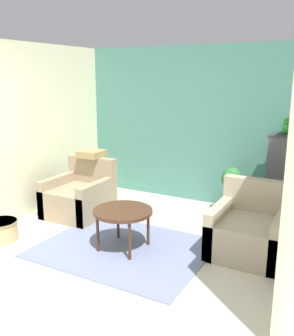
% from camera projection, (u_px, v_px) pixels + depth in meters
% --- Properties ---
extents(ground_plane, '(20.00, 20.00, 0.00)m').
position_uv_depth(ground_plane, '(74.00, 285.00, 3.75)').
color(ground_plane, beige).
rests_on(ground_plane, ground).
extents(wall_back_accent, '(3.92, 0.06, 2.52)m').
position_uv_depth(wall_back_accent, '(193.00, 125.00, 6.08)').
color(wall_back_accent, '#4C897A').
rests_on(wall_back_accent, ground_plane).
extents(wall_left, '(0.06, 3.06, 2.52)m').
position_uv_depth(wall_left, '(35.00, 129.00, 5.65)').
color(wall_left, beige).
rests_on(wall_left, ground_plane).
extents(area_rug, '(1.99, 1.58, 0.01)m').
position_uv_depth(area_rug, '(124.00, 248.00, 4.54)').
color(area_rug, slate).
rests_on(area_rug, ground_plane).
extents(coffee_table, '(0.71, 0.71, 0.50)m').
position_uv_depth(coffee_table, '(123.00, 213.00, 4.44)').
color(coffee_table, '#472819').
rests_on(coffee_table, ground_plane).
extents(armchair_left, '(0.83, 0.86, 0.83)m').
position_uv_depth(armchair_left, '(80.00, 197.00, 5.61)').
color(armchair_left, '#9E896B').
rests_on(armchair_left, ground_plane).
extents(armchair_right, '(0.83, 0.86, 0.83)m').
position_uv_depth(armchair_right, '(250.00, 232.00, 4.37)').
color(armchair_right, tan).
rests_on(armchair_right, ground_plane).
extents(birdcage, '(0.55, 0.55, 1.28)m').
position_uv_depth(birdcage, '(281.00, 184.00, 5.20)').
color(birdcage, '#353539').
rests_on(birdcage, ground_plane).
extents(parrot, '(0.10, 0.19, 0.23)m').
position_uv_depth(parrot, '(286.00, 127.00, 5.01)').
color(parrot, green).
rests_on(parrot, birdcage).
extents(potted_plant, '(0.33, 0.30, 0.72)m').
position_uv_depth(potted_plant, '(231.00, 188.00, 5.62)').
color(potted_plant, brown).
rests_on(potted_plant, ground_plane).
extents(wicker_basket, '(0.42, 0.42, 0.26)m').
position_uv_depth(wicker_basket, '(1.00, 230.00, 4.75)').
color(wicker_basket, tan).
rests_on(wicker_basket, ground_plane).
extents(throw_pillow, '(0.35, 0.35, 0.10)m').
position_uv_depth(throw_pillow, '(92.00, 154.00, 5.74)').
color(throw_pillow, tan).
rests_on(throw_pillow, armchair_left).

